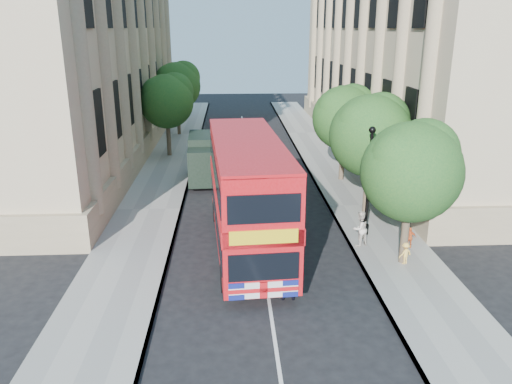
{
  "coord_description": "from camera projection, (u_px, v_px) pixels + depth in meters",
  "views": [
    {
      "loc": [
        -1.3,
        -15.56,
        9.45
      ],
      "look_at": [
        -0.18,
        6.02,
        2.3
      ],
      "focal_mm": 35.0,
      "sensor_mm": 36.0,
      "label": 1
    }
  ],
  "objects": [
    {
      "name": "police_constable",
      "position": [
        288.0,
        275.0,
        17.92
      ],
      "size": [
        0.72,
        0.48,
        1.98
      ],
      "primitive_type": "imported",
      "rotation": [
        0.0,
        0.0,
        3.14
      ],
      "color": "black",
      "rests_on": "ground"
    },
    {
      "name": "child_b",
      "position": [
        405.0,
        253.0,
        20.58
      ],
      "size": [
        0.69,
        0.56,
        0.93
      ],
      "primitive_type": "imported",
      "rotation": [
        0.0,
        0.0,
        3.56
      ],
      "color": "#F9C655",
      "rests_on": "pavement_right"
    },
    {
      "name": "tree_right_far",
      "position": [
        345.0,
        114.0,
        30.97
      ],
      "size": [
        4.0,
        4.0,
        6.15
      ],
      "color": "#473828",
      "rests_on": "ground"
    },
    {
      "name": "pavement_right",
      "position": [
        359.0,
        206.0,
        27.53
      ],
      "size": [
        3.5,
        80.0,
        0.12
      ],
      "primitive_type": "cube",
      "color": "gray",
      "rests_on": "ground"
    },
    {
      "name": "building_right",
      "position": [
        425.0,
        33.0,
        38.39
      ],
      "size": [
        12.0,
        38.0,
        18.0
      ],
      "primitive_type": "cube",
      "color": "tan",
      "rests_on": "ground"
    },
    {
      "name": "tree_right_near",
      "position": [
        413.0,
        166.0,
        19.61
      ],
      "size": [
        4.0,
        4.0,
        6.08
      ],
      "color": "#473828",
      "rests_on": "ground"
    },
    {
      "name": "building_left",
      "position": [
        60.0,
        34.0,
        37.03
      ],
      "size": [
        12.0,
        38.0,
        18.0
      ],
      "primitive_type": "cube",
      "color": "tan",
      "rests_on": "ground"
    },
    {
      "name": "tree_left_back",
      "position": [
        177.0,
        83.0,
        44.48
      ],
      "size": [
        4.2,
        4.2,
        6.65
      ],
      "color": "#473828",
      "rests_on": "ground"
    },
    {
      "name": "double_decker_bus",
      "position": [
        247.0,
        192.0,
        21.58
      ],
      "size": [
        3.49,
        10.69,
        4.87
      ],
      "rotation": [
        0.0,
        0.0,
        0.07
      ],
      "color": "red",
      "rests_on": "ground"
    },
    {
      "name": "woman_pedestrian",
      "position": [
        360.0,
        229.0,
        22.19
      ],
      "size": [
        0.99,
        0.91,
        1.62
      ],
      "primitive_type": "imported",
      "rotation": [
        0.0,
        0.0,
        3.63
      ],
      "color": "beige",
      "rests_on": "pavement_right"
    },
    {
      "name": "tree_left_far",
      "position": [
        167.0,
        98.0,
        36.98
      ],
      "size": [
        4.0,
        4.0,
        6.3
      ],
      "color": "#473828",
      "rests_on": "ground"
    },
    {
      "name": "lamp_post",
      "position": [
        368.0,
        186.0,
        22.93
      ],
      "size": [
        0.32,
        0.32,
        5.16
      ],
      "color": "black",
      "rests_on": "pavement_right"
    },
    {
      "name": "child_a",
      "position": [
        410.0,
        238.0,
        22.06
      ],
      "size": [
        0.57,
        0.26,
        0.96
      ],
      "primitive_type": "imported",
      "rotation": [
        0.0,
        0.0,
        3.1
      ],
      "color": "orange",
      "rests_on": "pavement_right"
    },
    {
      "name": "tree_right_mid",
      "position": [
        371.0,
        131.0,
        25.24
      ],
      "size": [
        4.2,
        4.2,
        6.37
      ],
      "color": "#473828",
      "rests_on": "ground"
    },
    {
      "name": "pavement_left",
      "position": [
        149.0,
        210.0,
        26.96
      ],
      "size": [
        3.5,
        80.0,
        0.12
      ],
      "primitive_type": "cube",
      "color": "gray",
      "rests_on": "ground"
    },
    {
      "name": "box_van",
      "position": [
        206.0,
        160.0,
        31.71
      ],
      "size": [
        2.27,
        5.18,
        2.92
      ],
      "rotation": [
        0.0,
        0.0,
        0.04
      ],
      "color": "black",
      "rests_on": "ground"
    },
    {
      "name": "ground",
      "position": [
        270.0,
        306.0,
        17.78
      ],
      "size": [
        120.0,
        120.0,
        0.0
      ],
      "primitive_type": "plane",
      "color": "black",
      "rests_on": "ground"
    }
  ]
}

